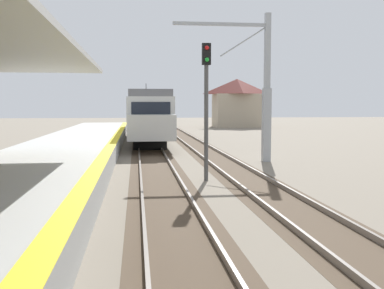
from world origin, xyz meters
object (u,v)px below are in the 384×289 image
Objects in this scene: catenary_pylon_far_side at (261,91)px; rail_signal_post at (206,97)px; distant_trackside_house at (237,102)px; approaching_train at (147,114)px.

rail_signal_post is at bearing -123.31° from catenary_pylon_far_side.
distant_trackside_house is at bearing 75.99° from rail_signal_post.
catenary_pylon_far_side is at bearing -100.69° from distant_trackside_house.
distant_trackside_house is (12.52, 24.31, 1.16)m from approaching_train.
catenary_pylon_far_side is at bearing -67.70° from approaching_train.
distant_trackside_house reaches higher than rail_signal_post.
distant_trackside_house reaches higher than approaching_train.
catenary_pylon_far_side reaches higher than rail_signal_post.
catenary_pylon_far_side reaches higher than approaching_train.
rail_signal_post is 0.69× the size of catenary_pylon_far_side.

